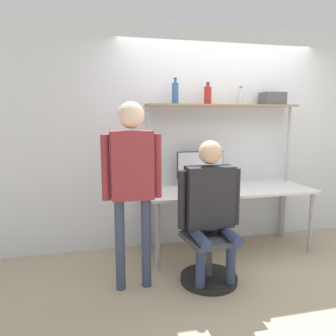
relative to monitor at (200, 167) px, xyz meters
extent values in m
plane|color=tan|center=(0.28, -0.60, -1.00)|extent=(12.00, 12.00, 0.00)
cube|color=silver|center=(0.28, 0.19, 0.35)|extent=(8.00, 0.06, 2.70)
cube|color=silver|center=(0.28, -0.21, -0.25)|extent=(1.96, 0.75, 0.03)
cylinder|color=#A5A5AA|center=(-0.64, -0.52, -0.63)|extent=(0.05, 0.05, 0.74)
cylinder|color=#A5A5AA|center=(1.20, -0.52, -0.63)|extent=(0.05, 0.05, 0.74)
cylinder|color=#A5A5AA|center=(-0.64, 0.10, -0.63)|extent=(0.05, 0.05, 0.74)
cylinder|color=#A5A5AA|center=(1.20, 0.10, -0.63)|extent=(0.05, 0.05, 0.74)
cube|color=#997A56|center=(0.28, 0.01, 0.74)|extent=(1.86, 0.29, 0.02)
cylinder|color=#B2B2B7|center=(-0.63, 0.01, -0.13)|extent=(0.04, 0.04, 1.75)
cylinder|color=#B2B2B7|center=(1.19, 0.01, -0.13)|extent=(0.04, 0.04, 1.75)
cylinder|color=#333338|center=(0.00, 0.00, -0.23)|extent=(0.22, 0.22, 0.01)
cylinder|color=#333338|center=(0.00, 0.00, -0.18)|extent=(0.06, 0.06, 0.09)
cube|color=#333338|center=(0.00, 0.00, 0.03)|extent=(0.59, 0.01, 0.33)
cube|color=silver|center=(0.00, 0.00, 0.03)|extent=(0.56, 0.02, 0.31)
cube|color=silver|center=(-0.20, -0.43, -0.23)|extent=(0.32, 0.20, 0.01)
cube|color=black|center=(-0.20, -0.44, -0.22)|extent=(0.27, 0.11, 0.00)
cube|color=silver|center=(-0.20, -0.37, -0.13)|extent=(0.32, 0.09, 0.19)
cube|color=black|center=(-0.20, -0.37, -0.13)|extent=(0.28, 0.07, 0.16)
cube|color=black|center=(0.03, -0.43, -0.23)|extent=(0.07, 0.15, 0.01)
cube|color=black|center=(0.03, -0.43, -0.22)|extent=(0.06, 0.13, 0.00)
cylinder|color=black|center=(-0.20, -0.89, -0.97)|extent=(0.56, 0.56, 0.06)
cylinder|color=#4C4C51|center=(-0.20, -0.89, -0.76)|extent=(0.06, 0.06, 0.36)
cube|color=#3F3F44|center=(-0.20, -0.89, -0.56)|extent=(0.52, 0.52, 0.05)
cube|color=#3F3F44|center=(-0.23, -0.68, -0.31)|extent=(0.42, 0.09, 0.45)
cylinder|color=#2D3856|center=(-0.35, -1.06, -0.77)|extent=(0.09, 0.09, 0.47)
cylinder|color=#2D3856|center=(-0.05, -1.06, -0.77)|extent=(0.09, 0.09, 0.47)
cylinder|color=#2D3856|center=(-0.35, -1.03, -0.49)|extent=(0.10, 0.38, 0.10)
cylinder|color=#2D3856|center=(-0.05, -1.03, -0.49)|extent=(0.10, 0.38, 0.10)
cube|color=#262628|center=(-0.20, -0.86, -0.15)|extent=(0.46, 0.20, 0.59)
cylinder|color=#262628|center=(-0.48, -0.86, -0.16)|extent=(0.08, 0.08, 0.56)
cylinder|color=#262628|center=(0.07, -0.86, -0.16)|extent=(0.08, 0.08, 0.56)
sphere|color=#D8AD8C|center=(-0.20, -0.86, 0.28)|extent=(0.22, 0.22, 0.22)
cylinder|color=#38425B|center=(-1.06, -0.82, -0.57)|extent=(0.09, 0.09, 0.87)
cylinder|color=#38425B|center=(-0.81, -0.82, -0.57)|extent=(0.09, 0.09, 0.87)
cube|color=maroon|center=(-0.93, -0.82, 0.18)|extent=(0.38, 0.20, 0.62)
cylinder|color=maroon|center=(-1.17, -0.82, 0.16)|extent=(0.08, 0.08, 0.59)
cylinder|color=maroon|center=(-0.70, -0.82, 0.16)|extent=(0.08, 0.08, 0.59)
sphere|color=beige|center=(-0.93, -0.82, 0.62)|extent=(0.24, 0.24, 0.24)
cylinder|color=maroon|center=(0.08, 0.01, 0.85)|extent=(0.09, 0.09, 0.20)
cylinder|color=maroon|center=(0.08, 0.01, 0.97)|extent=(0.04, 0.04, 0.04)
cylinder|color=black|center=(0.08, 0.01, 1.00)|extent=(0.04, 0.04, 0.01)
cylinder|color=#335999|center=(-0.32, 0.01, 0.87)|extent=(0.08, 0.08, 0.24)
cylinder|color=#335999|center=(-0.32, 0.01, 1.01)|extent=(0.03, 0.03, 0.04)
cylinder|color=black|center=(-0.32, 0.01, 1.04)|extent=(0.04, 0.04, 0.01)
cylinder|color=silver|center=(0.50, 0.01, 0.83)|extent=(0.07, 0.07, 0.17)
cylinder|color=silver|center=(0.50, 0.01, 0.93)|extent=(0.03, 0.03, 0.03)
cylinder|color=black|center=(0.50, 0.01, 0.96)|extent=(0.04, 0.04, 0.01)
cube|color=#4C4C51|center=(0.93, 0.01, 0.83)|extent=(0.27, 0.22, 0.15)
camera|label=1|loc=(-1.30, -3.72, 0.62)|focal=35.00mm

